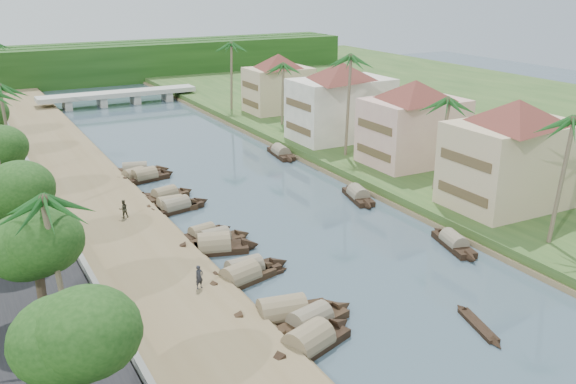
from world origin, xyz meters
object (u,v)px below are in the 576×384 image
bridge (118,95)px  sampan_0 (310,322)px  building_near (513,152)px  sampan_1 (308,344)px  person_near (199,277)px

bridge → sampan_0: size_ratio=3.37×
building_near → sampan_1: (-28.86, -11.35, -5.96)m
building_near → sampan_1: bearing=-158.5°
bridge → building_near: building_near is taller
sampan_0 → sampan_1: size_ratio=0.97×
building_near → sampan_1: 31.58m
sampan_0 → sampan_1: (-1.44, -2.29, 0.01)m
building_near → sampan_0: (-27.42, -9.07, -5.97)m
sampan_0 → sampan_1: sampan_1 is taller
building_near → sampan_1: size_ratio=1.72×
bridge → sampan_0: 83.50m
building_near → person_near: bearing=-176.9°
building_near → sampan_0: building_near is taller
bridge → sampan_1: bearing=-96.6°
sampan_0 → person_near: 8.92m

